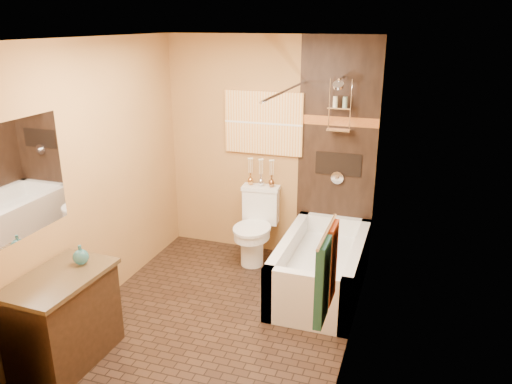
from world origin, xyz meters
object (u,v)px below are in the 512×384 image
at_px(toilet, 256,226).
at_px(vanity, 64,319).
at_px(bathtub, 321,271).
at_px(sunset_painting, 264,123).

relative_size(toilet, vanity, 0.95).
bearing_deg(bathtub, toilet, 152.14).
relative_size(sunset_painting, bathtub, 0.60).
height_order(sunset_painting, toilet, sunset_painting).
distance_m(sunset_painting, bathtub, 1.74).
bearing_deg(bathtub, sunset_painting, 139.68).
height_order(bathtub, vanity, vanity).
bearing_deg(vanity, toilet, 70.44).
height_order(toilet, vanity, toilet).
bearing_deg(toilet, sunset_painting, 84.37).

